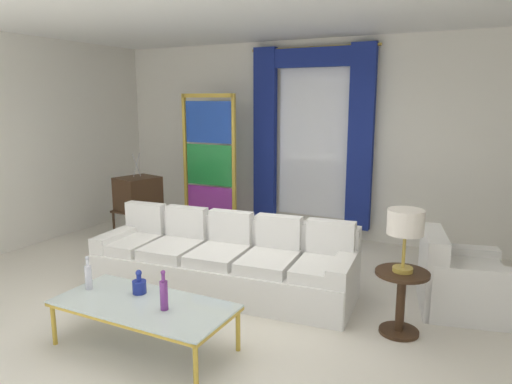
{
  "coord_description": "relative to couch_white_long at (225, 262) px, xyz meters",
  "views": [
    {
      "loc": [
        2.36,
        -3.88,
        2.11
      ],
      "look_at": [
        -0.07,
        0.9,
        1.05
      ],
      "focal_mm": 32.9,
      "sensor_mm": 36.0,
      "label": 1
    }
  ],
  "objects": [
    {
      "name": "ceiling_slab",
      "position": [
        0.23,
        0.35,
        2.71
      ],
      "size": [
        8.0,
        7.6,
        0.04
      ],
      "primitive_type": "cube",
      "color": "white"
    },
    {
      "name": "bottle_amber_squat",
      "position": [
        -0.59,
        -1.43,
        0.23
      ],
      "size": [
        0.06,
        0.06,
        0.32
      ],
      "color": "silver",
      "rests_on": "coffee_table"
    },
    {
      "name": "wall_rear",
      "position": [
        0.23,
        2.61,
        1.19
      ],
      "size": [
        8.0,
        0.12,
        3.0
      ],
      "primitive_type": "cube",
      "color": "white",
      "rests_on": "ground"
    },
    {
      "name": "round_side_table",
      "position": [
        1.96,
        -0.19,
        0.05
      ],
      "size": [
        0.48,
        0.48,
        0.59
      ],
      "color": "#382314",
      "rests_on": "ground"
    },
    {
      "name": "armchair_white",
      "position": [
        2.39,
        0.58,
        -0.02
      ],
      "size": [
        0.98,
        0.97,
        0.8
      ],
      "color": "white",
      "rests_on": "ground"
    },
    {
      "name": "bottle_blue_decanter",
      "position": [
        0.29,
        -1.46,
        0.24
      ],
      "size": [
        0.07,
        0.07,
        0.34
      ],
      "color": "#753384",
      "rests_on": "coffee_table"
    },
    {
      "name": "curtained_window",
      "position": [
        0.09,
        2.44,
        1.43
      ],
      "size": [
        2.0,
        0.17,
        2.7
      ],
      "color": "white",
      "rests_on": "ground"
    },
    {
      "name": "ground_plane",
      "position": [
        0.23,
        -0.45,
        -0.31
      ],
      "size": [
        16.0,
        16.0,
        0.0
      ],
      "primitive_type": "plane",
      "color": "silver"
    },
    {
      "name": "bottle_crystal_tall",
      "position": [
        -0.12,
        -1.3,
        0.18
      ],
      "size": [
        0.12,
        0.12,
        0.22
      ],
      "color": "navy",
      "rests_on": "coffee_table"
    },
    {
      "name": "stained_glass_divider",
      "position": [
        -1.37,
        1.85,
        0.75
      ],
      "size": [
        0.95,
        0.05,
        2.2
      ],
      "color": "gold",
      "rests_on": "ground"
    },
    {
      "name": "peacock_figurine",
      "position": [
        -1.02,
        1.35,
        -0.09
      ],
      "size": [
        0.44,
        0.6,
        0.5
      ],
      "color": "beige",
      "rests_on": "ground"
    },
    {
      "name": "table_lamp_brass",
      "position": [
        1.96,
        -0.19,
        0.72
      ],
      "size": [
        0.32,
        0.32,
        0.57
      ],
      "color": "#B29338",
      "rests_on": "round_side_table"
    },
    {
      "name": "wall_left",
      "position": [
        -3.43,
        0.15,
        1.19
      ],
      "size": [
        0.12,
        7.0,
        3.0
      ],
      "primitive_type": "cube",
      "color": "white",
      "rests_on": "ground"
    },
    {
      "name": "vintage_tv",
      "position": [
        -2.02,
        0.9,
        0.42
      ],
      "size": [
        0.64,
        0.7,
        1.35
      ],
      "color": "#382314",
      "rests_on": "ground"
    },
    {
      "name": "couch_white_long",
      "position": [
        0.0,
        0.0,
        0.0
      ],
      "size": [
        2.99,
        1.19,
        0.86
      ],
      "color": "white",
      "rests_on": "ground"
    },
    {
      "name": "coffee_table",
      "position": [
        0.05,
        -1.44,
        0.07
      ],
      "size": [
        1.56,
        0.72,
        0.41
      ],
      "color": "silver",
      "rests_on": "ground"
    }
  ]
}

